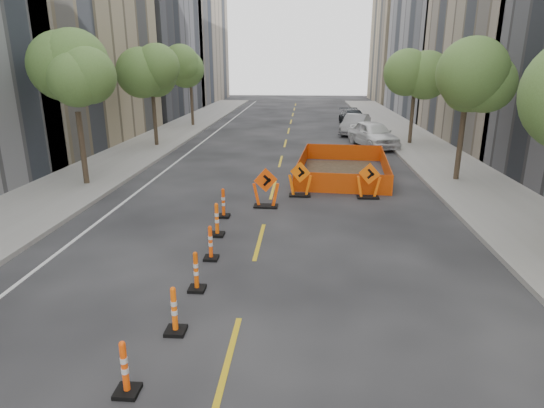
# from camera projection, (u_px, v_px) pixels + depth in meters

# --- Properties ---
(ground_plane) EXTENTS (140.00, 140.00, 0.00)m
(ground_plane) POSITION_uv_depth(u_px,v_px,m) (242.00, 307.00, 10.35)
(ground_plane) COLOR black
(sidewalk_left) EXTENTS (4.00, 90.00, 0.15)m
(sidewalk_left) POSITION_uv_depth(u_px,v_px,m) (94.00, 174.00, 22.38)
(sidewalk_left) COLOR gray
(sidewalk_left) RESTS_ON ground
(sidewalk_right) EXTENTS (4.00, 90.00, 0.15)m
(sidewalk_right) POSITION_uv_depth(u_px,v_px,m) (469.00, 180.00, 21.13)
(sidewalk_right) COLOR gray
(sidewalk_right) RESTS_ON ground
(bld_left_d) EXTENTS (12.00, 16.00, 14.00)m
(bld_left_d) POSITION_uv_depth(u_px,v_px,m) (129.00, 45.00, 46.76)
(bld_left_d) COLOR #4C4C51
(bld_left_d) RESTS_ON ground
(bld_left_e) EXTENTS (12.00, 20.00, 20.00)m
(bld_left_e) POSITION_uv_depth(u_px,v_px,m) (172.00, 26.00, 61.48)
(bld_left_e) COLOR gray
(bld_left_e) RESTS_ON ground
(bld_right_d) EXTENTS (12.00, 18.00, 20.00)m
(bld_right_d) POSITION_uv_depth(u_px,v_px,m) (468.00, 12.00, 44.46)
(bld_right_d) COLOR gray
(bld_right_d) RESTS_ON ground
(bld_right_e) EXTENTS (12.00, 14.00, 16.00)m
(bld_right_e) POSITION_uv_depth(u_px,v_px,m) (421.00, 42.00, 62.57)
(bld_right_e) COLOR tan
(bld_right_e) RESTS_ON ground
(tree_l_b) EXTENTS (2.80, 2.80, 5.95)m
(tree_l_b) POSITION_uv_depth(u_px,v_px,m) (74.00, 82.00, 19.10)
(tree_l_b) COLOR #382B1E
(tree_l_b) RESTS_ON ground
(tree_l_c) EXTENTS (2.80, 2.80, 5.95)m
(tree_l_c) POSITION_uv_depth(u_px,v_px,m) (152.00, 76.00, 28.62)
(tree_l_c) COLOR #382B1E
(tree_l_c) RESTS_ON ground
(tree_l_d) EXTENTS (2.80, 2.80, 5.95)m
(tree_l_d) POSITION_uv_depth(u_px,v_px,m) (190.00, 72.00, 38.14)
(tree_l_d) COLOR #382B1E
(tree_l_d) RESTS_ON ground
(tree_r_b) EXTENTS (2.80, 2.80, 5.95)m
(tree_r_b) POSITION_uv_depth(u_px,v_px,m) (468.00, 82.00, 19.84)
(tree_r_b) COLOR #382B1E
(tree_r_b) RESTS_ON ground
(tree_r_c) EXTENTS (2.80, 2.80, 5.95)m
(tree_r_c) POSITION_uv_depth(u_px,v_px,m) (416.00, 75.00, 29.36)
(tree_r_c) COLOR #382B1E
(tree_r_c) RESTS_ON ground
(channelizer_1) EXTENTS (0.40, 0.40, 1.01)m
(channelizer_1) POSITION_uv_depth(u_px,v_px,m) (125.00, 368.00, 7.50)
(channelizer_1) COLOR #FF4E0A
(channelizer_1) RESTS_ON ground
(channelizer_2) EXTENTS (0.41, 0.41, 1.05)m
(channelizer_2) POSITION_uv_depth(u_px,v_px,m) (174.00, 310.00, 9.21)
(channelizer_2) COLOR #FF5E0A
(channelizer_2) RESTS_ON ground
(channelizer_3) EXTENTS (0.40, 0.40, 1.02)m
(channelizer_3) POSITION_uv_depth(u_px,v_px,m) (196.00, 271.00, 10.96)
(channelizer_3) COLOR #D54E08
(channelizer_3) RESTS_ON ground
(channelizer_4) EXTENTS (0.40, 0.40, 1.01)m
(channelizer_4) POSITION_uv_depth(u_px,v_px,m) (211.00, 243.00, 12.70)
(channelizer_4) COLOR #F44A0A
(channelizer_4) RESTS_ON ground
(channelizer_5) EXTENTS (0.43, 0.43, 1.10)m
(channelizer_5) POSITION_uv_depth(u_px,v_px,m) (217.00, 219.00, 14.45)
(channelizer_5) COLOR #F1580A
(channelizer_5) RESTS_ON ground
(channelizer_6) EXTENTS (0.42, 0.42, 1.07)m
(channelizer_6) POSITION_uv_depth(u_px,v_px,m) (223.00, 203.00, 16.20)
(channelizer_6) COLOR #DE4509
(channelizer_6) RESTS_ON ground
(chevron_sign_left) EXTENTS (1.18, 0.95, 1.54)m
(chevron_sign_left) POSITION_uv_depth(u_px,v_px,m) (266.00, 188.00, 17.28)
(chevron_sign_left) COLOR #FF4F0A
(chevron_sign_left) RESTS_ON ground
(chevron_sign_center) EXTENTS (1.13, 0.91, 1.47)m
(chevron_sign_center) POSITION_uv_depth(u_px,v_px,m) (300.00, 179.00, 18.70)
(chevron_sign_center) COLOR orange
(chevron_sign_center) RESTS_ON ground
(chevron_sign_right) EXTENTS (1.13, 0.91, 1.48)m
(chevron_sign_right) POSITION_uv_depth(u_px,v_px,m) (369.00, 181.00, 18.43)
(chevron_sign_right) COLOR #FF620A
(chevron_sign_right) RESTS_ON ground
(safety_fence) EXTENTS (4.74, 7.39, 0.88)m
(safety_fence) POSITION_uv_depth(u_px,v_px,m) (343.00, 166.00, 22.48)
(safety_fence) COLOR #E2600B
(safety_fence) RESTS_ON ground
(parked_car_near) EXTENTS (3.30, 5.26, 1.67)m
(parked_car_near) POSITION_uv_depth(u_px,v_px,m) (373.00, 134.00, 29.78)
(parked_car_near) COLOR white
(parked_car_near) RESTS_ON ground
(parked_car_mid) EXTENTS (2.87, 4.85, 1.51)m
(parked_car_mid) POSITION_uv_depth(u_px,v_px,m) (356.00, 124.00, 35.02)
(parked_car_mid) COLOR gray
(parked_car_mid) RESTS_ON ground
(parked_car_far) EXTENTS (2.48, 4.95, 1.38)m
(parked_car_far) POSITION_uv_depth(u_px,v_px,m) (353.00, 117.00, 40.03)
(parked_car_far) COLOR black
(parked_car_far) RESTS_ON ground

